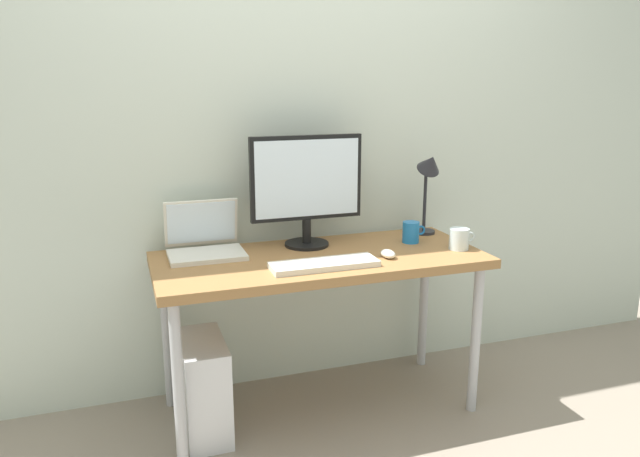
# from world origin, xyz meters

# --- Properties ---
(ground_plane) EXTENTS (6.00, 6.00, 0.00)m
(ground_plane) POSITION_xyz_m (0.00, 0.00, 0.00)
(ground_plane) COLOR gray
(back_wall) EXTENTS (4.40, 0.04, 2.60)m
(back_wall) POSITION_xyz_m (0.00, 0.36, 1.30)
(back_wall) COLOR silver
(back_wall) RESTS_ON ground_plane
(desk) EXTENTS (1.41, 0.60, 0.73)m
(desk) POSITION_xyz_m (0.00, 0.00, 0.66)
(desk) COLOR olive
(desk) RESTS_ON ground_plane
(monitor) EXTENTS (0.51, 0.20, 0.50)m
(monitor) POSITION_xyz_m (-0.01, 0.17, 1.01)
(monitor) COLOR black
(monitor) RESTS_ON desk
(laptop) EXTENTS (0.32, 0.27, 0.23)m
(laptop) POSITION_xyz_m (-0.47, 0.19, 0.78)
(laptop) COLOR silver
(laptop) RESTS_ON desk
(desk_lamp) EXTENTS (0.11, 0.16, 0.41)m
(desk_lamp) POSITION_xyz_m (0.61, 0.17, 1.02)
(desk_lamp) COLOR #232328
(desk_lamp) RESTS_ON desk
(keyboard) EXTENTS (0.44, 0.14, 0.02)m
(keyboard) POSITION_xyz_m (-0.04, -0.16, 0.74)
(keyboard) COLOR silver
(keyboard) RESTS_ON desk
(mouse) EXTENTS (0.06, 0.09, 0.03)m
(mouse) POSITION_xyz_m (0.26, -0.12, 0.74)
(mouse) COLOR silver
(mouse) RESTS_ON desk
(coffee_mug) EXTENTS (0.11, 0.08, 0.10)m
(coffee_mug) POSITION_xyz_m (0.47, 0.07, 0.77)
(coffee_mug) COLOR #1E72BF
(coffee_mug) RESTS_ON desk
(glass_cup) EXTENTS (0.12, 0.09, 0.09)m
(glass_cup) POSITION_xyz_m (0.62, -0.10, 0.77)
(glass_cup) COLOR silver
(glass_cup) RESTS_ON desk
(computer_tower) EXTENTS (0.18, 0.36, 0.42)m
(computer_tower) POSITION_xyz_m (-0.53, -0.03, 0.21)
(computer_tower) COLOR silver
(computer_tower) RESTS_ON ground_plane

